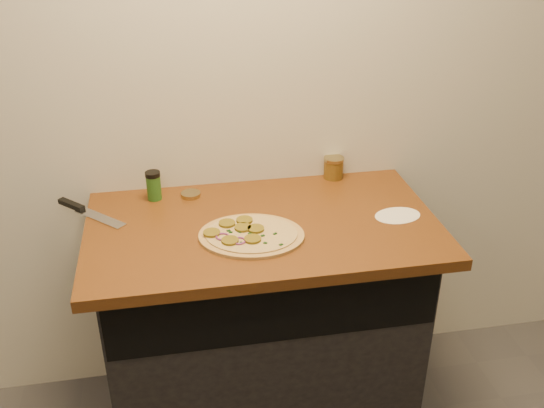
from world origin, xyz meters
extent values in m
cube|color=beige|center=(0.00, 1.75, 1.35)|extent=(4.00, 0.02, 2.70)
cube|color=black|center=(0.00, 1.45, 0.43)|extent=(1.10, 0.60, 0.86)
cube|color=brown|center=(0.00, 1.42, 0.88)|extent=(1.20, 0.70, 0.04)
cylinder|color=tan|center=(-0.05, 1.33, 0.91)|extent=(0.40, 0.40, 0.01)
cylinder|color=#F3EAA0|center=(-0.05, 1.33, 0.91)|extent=(0.35, 0.35, 0.00)
cylinder|color=olive|center=(-0.08, 1.36, 0.92)|extent=(0.06, 0.06, 0.01)
cylinder|color=olive|center=(-0.03, 1.35, 0.92)|extent=(0.06, 0.06, 0.01)
cylinder|color=olive|center=(-0.06, 1.28, 0.92)|extent=(0.06, 0.06, 0.01)
cylinder|color=olive|center=(-0.18, 1.35, 0.92)|extent=(0.06, 0.06, 0.01)
cylinder|color=olive|center=(-0.12, 1.40, 0.92)|extent=(0.06, 0.06, 0.01)
cylinder|color=olive|center=(-0.13, 1.29, 0.92)|extent=(0.06, 0.06, 0.01)
cylinder|color=olive|center=(-0.06, 1.41, 0.92)|extent=(0.06, 0.06, 0.01)
torus|color=#752B6D|center=(-0.15, 1.32, 0.92)|extent=(0.05, 0.05, 0.01)
torus|color=#752B6D|center=(-0.10, 1.28, 0.92)|extent=(0.05, 0.05, 0.01)
cube|color=black|center=(-0.11, 1.42, 0.92)|extent=(0.01, 0.01, 0.00)
cube|color=black|center=(-0.02, 1.26, 0.92)|extent=(0.01, 0.01, 0.00)
cube|color=black|center=(-0.04, 1.29, 0.92)|extent=(0.01, 0.01, 0.00)
cube|color=black|center=(-0.06, 1.32, 0.92)|extent=(0.01, 0.01, 0.00)
cube|color=black|center=(-0.12, 1.34, 0.92)|extent=(0.01, 0.01, 0.00)
cube|color=black|center=(-0.09, 1.34, 0.92)|extent=(0.01, 0.01, 0.00)
cube|color=black|center=(-0.02, 1.30, 0.92)|extent=(0.01, 0.01, 0.00)
cube|color=black|center=(0.03, 1.24, 0.92)|extent=(0.01, 0.01, 0.00)
cube|color=black|center=(0.02, 1.31, 0.92)|extent=(0.01, 0.01, 0.00)
cube|color=black|center=(-0.12, 1.35, 0.92)|extent=(0.01, 0.01, 0.00)
cube|color=black|center=(-0.10, 1.27, 0.92)|extent=(0.01, 0.01, 0.00)
cube|color=#B7BAC1|center=(-0.55, 1.55, 0.90)|extent=(0.19, 0.19, 0.01)
cube|color=black|center=(-0.66, 1.65, 0.91)|extent=(0.10, 0.10, 0.02)
cylinder|color=#9E8F5C|center=(-0.23, 1.66, 0.91)|extent=(0.09, 0.09, 0.02)
cylinder|color=maroon|center=(0.33, 1.72, 0.94)|extent=(0.08, 0.08, 0.07)
cylinder|color=#9E8F5C|center=(0.33, 1.72, 0.98)|extent=(0.08, 0.08, 0.01)
cylinder|color=#285D1D|center=(-0.36, 1.66, 0.95)|extent=(0.05, 0.05, 0.09)
cylinder|color=black|center=(-0.36, 1.66, 1.00)|extent=(0.05, 0.05, 0.02)
cylinder|color=silver|center=(0.47, 1.38, 0.90)|extent=(0.19, 0.19, 0.00)
camera|label=1|loc=(-0.29, -0.36, 1.93)|focal=40.00mm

